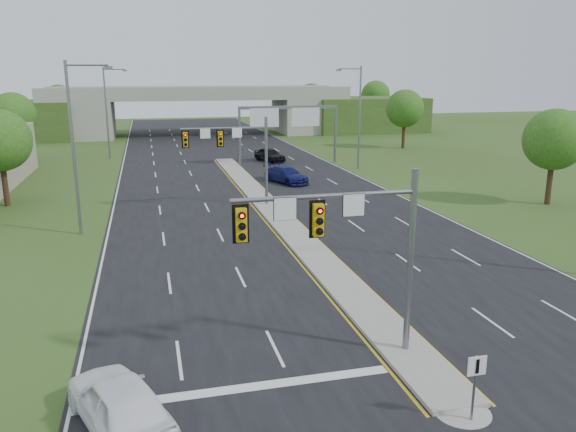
{
  "coord_description": "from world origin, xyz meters",
  "views": [
    {
      "loc": [
        -8.98,
        -17.55,
        10.18
      ],
      "look_at": [
        -2.07,
        9.88,
        3.0
      ],
      "focal_mm": 35.0,
      "sensor_mm": 36.0,
      "label": 1
    }
  ],
  "objects_px": {
    "sign_gantry": "(287,119)",
    "car_white": "(120,402)",
    "overpass": "(199,114)",
    "keep_right_sign": "(476,377)",
    "car_far_c": "(270,155)",
    "signal_mast_near": "(353,237)",
    "car_far_b": "(286,175)",
    "signal_mast_far": "(237,147)"
  },
  "relations": [
    {
      "from": "sign_gantry",
      "to": "car_white",
      "type": "relative_size",
      "value": 2.31
    },
    {
      "from": "overpass",
      "to": "keep_right_sign",
      "type": "bearing_deg",
      "value": -90.0
    },
    {
      "from": "car_far_c",
      "to": "signal_mast_near",
      "type": "bearing_deg",
      "value": -119.74
    },
    {
      "from": "signal_mast_near",
      "to": "car_white",
      "type": "distance_m",
      "value": 9.1
    },
    {
      "from": "car_far_b",
      "to": "car_far_c",
      "type": "relative_size",
      "value": 1.12
    },
    {
      "from": "sign_gantry",
      "to": "car_far_c",
      "type": "height_order",
      "value": "sign_gantry"
    },
    {
      "from": "signal_mast_far",
      "to": "car_far_b",
      "type": "bearing_deg",
      "value": 55.94
    },
    {
      "from": "sign_gantry",
      "to": "car_white",
      "type": "bearing_deg",
      "value": -109.69
    },
    {
      "from": "car_white",
      "to": "car_far_b",
      "type": "distance_m",
      "value": 38.82
    },
    {
      "from": "overpass",
      "to": "car_white",
      "type": "relative_size",
      "value": 15.99
    },
    {
      "from": "keep_right_sign",
      "to": "car_white",
      "type": "relative_size",
      "value": 0.44
    },
    {
      "from": "signal_mast_far",
      "to": "overpass",
      "type": "relative_size",
      "value": 0.09
    },
    {
      "from": "overpass",
      "to": "car_far_c",
      "type": "bearing_deg",
      "value": -80.91
    },
    {
      "from": "signal_mast_near",
      "to": "car_white",
      "type": "bearing_deg",
      "value": -164.59
    },
    {
      "from": "signal_mast_far",
      "to": "keep_right_sign",
      "type": "bearing_deg",
      "value": -85.61
    },
    {
      "from": "car_far_b",
      "to": "car_far_c",
      "type": "xyz_separation_m",
      "value": [
        1.36,
        13.64,
        0.04
      ]
    },
    {
      "from": "keep_right_sign",
      "to": "overpass",
      "type": "xyz_separation_m",
      "value": [
        0.0,
        84.53,
        2.04
      ]
    },
    {
      "from": "signal_mast_near",
      "to": "car_white",
      "type": "xyz_separation_m",
      "value": [
        -7.94,
        -2.19,
        -3.85
      ]
    },
    {
      "from": "signal_mast_near",
      "to": "keep_right_sign",
      "type": "relative_size",
      "value": 3.18
    },
    {
      "from": "signal_mast_far",
      "to": "overpass",
      "type": "distance_m",
      "value": 55.13
    },
    {
      "from": "signal_mast_near",
      "to": "car_far_b",
      "type": "xyz_separation_m",
      "value": [
        6.09,
        34.01,
        -3.94
      ]
    },
    {
      "from": "keep_right_sign",
      "to": "car_far_b",
      "type": "height_order",
      "value": "keep_right_sign"
    },
    {
      "from": "keep_right_sign",
      "to": "sign_gantry",
      "type": "height_order",
      "value": "sign_gantry"
    },
    {
      "from": "overpass",
      "to": "signal_mast_near",
      "type": "bearing_deg",
      "value": -91.62
    },
    {
      "from": "keep_right_sign",
      "to": "signal_mast_far",
      "type": "bearing_deg",
      "value": 94.39
    },
    {
      "from": "car_white",
      "to": "sign_gantry",
      "type": "bearing_deg",
      "value": -131.33
    },
    {
      "from": "signal_mast_near",
      "to": "car_far_c",
      "type": "relative_size",
      "value": 1.48
    },
    {
      "from": "overpass",
      "to": "car_far_b",
      "type": "bearing_deg",
      "value": -85.25
    },
    {
      "from": "signal_mast_far",
      "to": "keep_right_sign",
      "type": "height_order",
      "value": "signal_mast_far"
    },
    {
      "from": "overpass",
      "to": "car_white",
      "type": "height_order",
      "value": "overpass"
    },
    {
      "from": "signal_mast_near",
      "to": "keep_right_sign",
      "type": "xyz_separation_m",
      "value": [
        2.26,
        -4.45,
        -3.21
      ]
    },
    {
      "from": "car_far_c",
      "to": "overpass",
      "type": "bearing_deg",
      "value": 78.23
    },
    {
      "from": "car_far_b",
      "to": "car_far_c",
      "type": "distance_m",
      "value": 13.71
    },
    {
      "from": "car_far_b",
      "to": "signal_mast_near",
      "type": "bearing_deg",
      "value": -122.63
    },
    {
      "from": "signal_mast_near",
      "to": "car_far_c",
      "type": "height_order",
      "value": "signal_mast_near"
    },
    {
      "from": "signal_mast_far",
      "to": "car_white",
      "type": "bearing_deg",
      "value": -106.28
    },
    {
      "from": "signal_mast_near",
      "to": "car_far_c",
      "type": "distance_m",
      "value": 48.39
    },
    {
      "from": "keep_right_sign",
      "to": "car_far_b",
      "type": "relative_size",
      "value": 0.42
    },
    {
      "from": "overpass",
      "to": "car_far_c",
      "type": "height_order",
      "value": "overpass"
    },
    {
      "from": "signal_mast_far",
      "to": "sign_gantry",
      "type": "height_order",
      "value": "signal_mast_far"
    },
    {
      "from": "signal_mast_near",
      "to": "car_far_c",
      "type": "bearing_deg",
      "value": 81.12
    },
    {
      "from": "signal_mast_far",
      "to": "keep_right_sign",
      "type": "distance_m",
      "value": 29.71
    }
  ]
}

